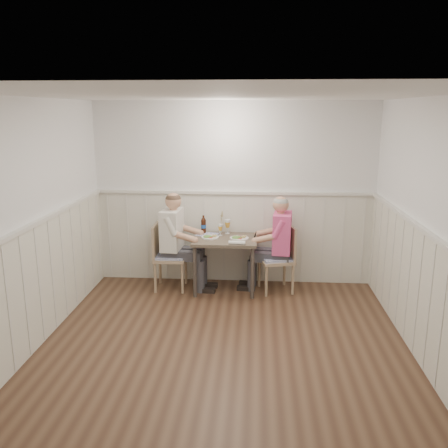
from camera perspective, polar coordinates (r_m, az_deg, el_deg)
name	(u,v)px	position (r m, az deg, el deg)	size (l,w,h in m)	color
ground_plane	(222,355)	(5.09, -0.19, -15.47)	(4.50, 4.50, 0.00)	#452C1E
room_shell	(222,212)	(4.55, -0.21, 1.49)	(4.04, 4.54, 2.60)	white
wainscot	(227,270)	(5.43, 0.34, -5.56)	(4.00, 4.49, 1.34)	white
dining_table	(225,246)	(6.55, 0.12, -2.61)	(0.87, 0.70, 0.75)	#4F453C
chair_right	(280,256)	(6.61, 6.77, -3.84)	(0.53, 0.53, 0.93)	tan
chair_left	(166,254)	(6.70, -6.96, -3.60)	(0.45, 0.45, 0.93)	tan
man_in_pink	(279,251)	(6.60, 6.58, -3.26)	(0.66, 0.46, 1.36)	#3F3F47
diner_cream	(175,249)	(6.66, -5.87, -2.95)	(0.67, 0.47, 1.40)	#3F3F47
plate_man	(239,237)	(6.49, 1.78, -1.62)	(0.26, 0.26, 0.07)	white
plate_diner	(209,237)	(6.53, -1.78, -1.53)	(0.24, 0.24, 0.06)	white
beer_glass_a	(228,224)	(6.73, 0.43, -0.03)	(0.08, 0.08, 0.20)	silver
beer_glass_b	(220,228)	(6.64, -0.45, -0.48)	(0.07, 0.07, 0.16)	silver
beer_bottle	(204,225)	(6.78, -2.48, -0.14)	(0.07, 0.07, 0.26)	black
rolled_napkin	(237,243)	(6.22, 1.56, -2.26)	(0.22, 0.06, 0.05)	white
grass_vase	(220,222)	(6.79, -0.42, 0.19)	(0.04, 0.04, 0.33)	silver
gingham_mat	(207,234)	(6.71, -2.04, -1.27)	(0.34, 0.30, 0.01)	#5660AC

